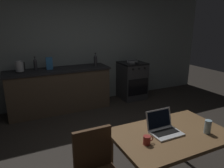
# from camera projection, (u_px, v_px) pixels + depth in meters

# --- Properties ---
(ground_plane) EXTENTS (12.00, 12.00, 0.00)m
(ground_plane) POSITION_uv_depth(u_px,v_px,m) (129.00, 155.00, 3.05)
(ground_plane) COLOR #2D2823
(back_wall) EXTENTS (6.40, 0.10, 2.83)m
(back_wall) POSITION_uv_depth(u_px,v_px,m) (89.00, 42.00, 4.92)
(back_wall) COLOR gray
(back_wall) RESTS_ON ground_plane
(kitchen_counter) EXTENTS (2.16, 0.64, 0.92)m
(kitchen_counter) POSITION_uv_depth(u_px,v_px,m) (60.00, 90.00, 4.54)
(kitchen_counter) COLOR #4C3D2D
(kitchen_counter) RESTS_ON ground_plane
(stove_oven) EXTENTS (0.60, 0.62, 0.92)m
(stove_oven) POSITION_uv_depth(u_px,v_px,m) (132.00, 80.00, 5.28)
(stove_oven) COLOR #2D2D30
(stove_oven) RESTS_ON ground_plane
(dining_table) EXTENTS (1.23, 0.78, 0.72)m
(dining_table) POSITION_uv_depth(u_px,v_px,m) (171.00, 139.00, 2.26)
(dining_table) COLOR brown
(dining_table) RESTS_ON ground_plane
(laptop) EXTENTS (0.32, 0.28, 0.22)m
(laptop) POSITION_uv_depth(u_px,v_px,m) (164.00, 128.00, 2.24)
(laptop) COLOR silver
(laptop) RESTS_ON dining_table
(electric_kettle) EXTENTS (0.18, 0.16, 0.23)m
(electric_kettle) POSITION_uv_depth(u_px,v_px,m) (20.00, 67.00, 4.08)
(electric_kettle) COLOR black
(electric_kettle) RESTS_ON kitchen_counter
(bottle) EXTENTS (0.08, 0.08, 0.29)m
(bottle) POSITION_uv_depth(u_px,v_px,m) (95.00, 60.00, 4.67)
(bottle) COLOR #2D2D33
(bottle) RESTS_ON kitchen_counter
(frying_pan) EXTENTS (0.27, 0.44, 0.05)m
(frying_pan) POSITION_uv_depth(u_px,v_px,m) (132.00, 62.00, 5.12)
(frying_pan) COLOR gray
(frying_pan) RESTS_ON stove_oven
(coffee_mug) EXTENTS (0.11, 0.07, 0.09)m
(coffee_mug) POSITION_uv_depth(u_px,v_px,m) (147.00, 140.00, 2.02)
(coffee_mug) COLOR #9E2D28
(coffee_mug) RESTS_ON dining_table
(drinking_glass) EXTENTS (0.07, 0.07, 0.15)m
(drinking_glass) POSITION_uv_depth(u_px,v_px,m) (208.00, 127.00, 2.22)
(drinking_glass) COLOR #99B7C6
(drinking_glass) RESTS_ON dining_table
(cereal_box) EXTENTS (0.13, 0.05, 0.26)m
(cereal_box) POSITION_uv_depth(u_px,v_px,m) (49.00, 63.00, 4.32)
(cereal_box) COLOR #3372B2
(cereal_box) RESTS_ON kitchen_counter
(bottle_b) EXTENTS (0.07, 0.07, 0.28)m
(bottle_b) POSITION_uv_depth(u_px,v_px,m) (35.00, 64.00, 4.26)
(bottle_b) COLOR #2D2D33
(bottle_b) RESTS_ON kitchen_counter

